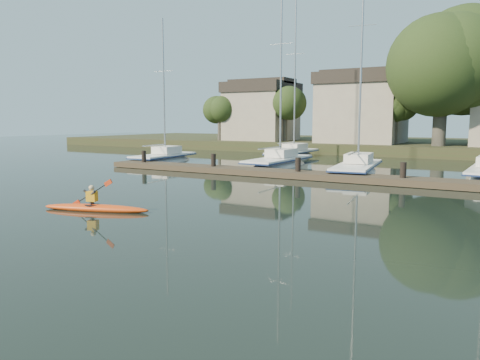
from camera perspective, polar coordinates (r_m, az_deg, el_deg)
The scene contains 8 objects.
ground at distance 14.40m, azimuth -4.06°, elevation -6.45°, with size 160.00×160.00×0.00m, color black.
kayak at distance 18.54m, azimuth -17.24°, elevation -3.11°, with size 4.27×1.87×1.38m.
dock at distance 26.93m, azimuth 12.94°, elevation 0.31°, with size 34.00×2.00×1.80m.
sailboat_0 at distance 38.29m, azimuth -9.26°, elevation 1.84°, with size 2.91×8.14×12.66m.
sailboat_1 at distance 34.15m, azimuth 4.71°, elevation 1.25°, with size 2.33×9.26×15.12m.
sailboat_2 at distance 30.71m, azimuth 14.06°, elevation 0.38°, with size 3.41×9.76×15.82m.
sailboat_5 at distance 42.41m, azimuth 6.43°, elevation 2.44°, with size 2.45×9.57×15.76m.
shore at distance 52.21m, azimuth 23.47°, elevation 6.57°, with size 90.00×25.25×12.75m.
Camera 1 is at (7.89, -11.54, 3.45)m, focal length 35.00 mm.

